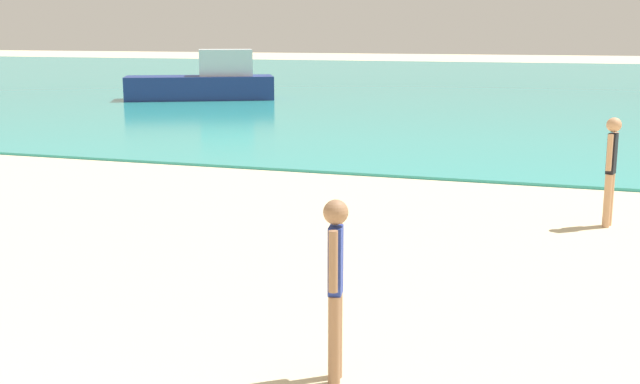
% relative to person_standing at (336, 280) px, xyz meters
% --- Properties ---
extents(water, '(160.00, 60.00, 0.06)m').
position_rel_person_standing_xyz_m(water, '(-1.55, 39.23, -0.84)').
color(water, teal).
rests_on(water, ground).
extents(person_standing, '(0.20, 0.35, 1.54)m').
position_rel_person_standing_xyz_m(person_standing, '(0.00, 0.00, 0.00)').
color(person_standing, '#936B4C').
rests_on(person_standing, ground).
extents(person_distant, '(0.22, 0.36, 1.63)m').
position_rel_person_standing_xyz_m(person_distant, '(2.26, 6.35, 0.05)').
color(person_distant, tan).
rests_on(person_distant, ground).
extents(boat_near, '(6.28, 4.45, 2.06)m').
position_rel_person_standing_xyz_m(boat_near, '(-13.21, 24.09, -0.10)').
color(boat_near, navy).
rests_on(boat_near, water).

